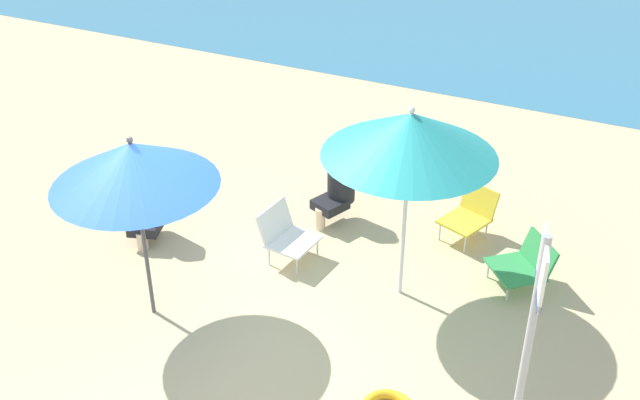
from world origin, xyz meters
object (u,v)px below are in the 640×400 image
Objects in this scene: beach_chair_a at (470,213)px; warning_sign at (529,338)px; beach_chair_b at (525,263)px; person_b at (338,187)px; umbrella_teal at (410,135)px; beach_chair_c at (285,233)px; person_a at (147,202)px; umbrella_blue at (133,164)px.

beach_chair_a is 0.30× the size of warning_sign.
person_b is at bearing -49.35° from beach_chair_b.
umbrella_teal is at bearing 116.01° from warning_sign.
umbrella_teal reaches higher than beach_chair_b.
umbrella_teal is 2.35× the size of person_b.
person_a is at bearing -163.99° from beach_chair_c.
beach_chair_c is at bearing -26.72° from beach_chair_b.
umbrella_teal is 2.56m from umbrella_blue.
warning_sign reaches higher than umbrella_teal.
person_a reaches higher than beach_chair_b.
beach_chair_b is at bearing 103.43° from person_b.
umbrella_blue is at bearing -8.92° from beach_chair_b.
umbrella_blue is 2.13× the size of person_a.
beach_chair_c is at bearing 133.03° from warning_sign.
beach_chair_a is at bearing 124.02° from person_b.
warning_sign is (0.47, -2.65, 1.23)m from beach_chair_b.
person_a is (-0.87, 1.14, -1.26)m from umbrella_blue.
person_a reaches higher than beach_chair_c.
person_b is (-1.19, 1.01, -1.39)m from umbrella_teal.
umbrella_blue reaches higher than beach_chair_c.
person_a is (-3.36, -1.60, 0.14)m from beach_chair_a.
umbrella_teal is 2.07m from beach_chair_a.
beach_chair_b is (1.13, 0.69, -1.57)m from umbrella_teal.
person_a is 5.04m from warning_sign.
beach_chair_a is at bearing 75.85° from umbrella_teal.
beach_chair_a is (0.34, 1.35, -1.54)m from umbrella_teal.
beach_chair_b is at bearing 31.28° from umbrella_teal.
person_b is (0.96, 2.40, -1.24)m from umbrella_blue.
umbrella_teal is at bearing 76.37° from person_a.
person_a is at bearing -175.27° from umbrella_teal.
umbrella_blue is 2.19× the size of person_b.
warning_sign is (2.78, -2.97, 1.05)m from person_b.
beach_chair_a is 2.17m from beach_chair_c.
umbrella_blue is at bearing -147.02° from umbrella_teal.
umbrella_blue is at bearing 158.24° from warning_sign.
umbrella_teal is 2.09m from person_b.
person_a is at bearing -44.32° from beach_chair_a.
person_a is at bearing 146.53° from warning_sign.
beach_chair_b is 0.84× the size of person_a.
beach_chair_c is (-1.38, 0.03, -1.52)m from umbrella_teal.
beach_chair_a reaches higher than beach_chair_b.
person_b is (-1.53, -0.34, 0.15)m from beach_chair_a.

